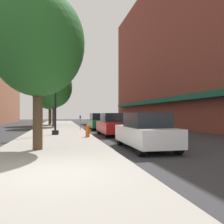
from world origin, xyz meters
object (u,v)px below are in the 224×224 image
at_px(lamppost, 55,91).
at_px(tree_near, 50,88).
at_px(tree_mid, 38,43).
at_px(car_red, 113,125).
at_px(car_white, 146,132).
at_px(parking_meter_near, 80,121).
at_px(car_green, 99,122).
at_px(fire_hydrant, 88,131).
at_px(tree_far, 54,87).

distance_m(lamppost, tree_near, 16.34).
bearing_deg(tree_mid, tree_near, 91.18).
distance_m(tree_near, car_red, 17.90).
xyz_separation_m(lamppost, tree_near, (-1.05, 16.20, 1.86)).
bearing_deg(car_red, car_white, -88.41).
xyz_separation_m(tree_near, car_red, (5.18, -16.60, -4.25)).
relative_size(lamppost, car_white, 1.37).
xyz_separation_m(parking_meter_near, car_green, (1.95, 1.26, -0.14)).
relative_size(tree_near, car_white, 1.82).
height_order(fire_hydrant, tree_mid, tree_mid).
xyz_separation_m(lamppost, car_red, (4.12, -0.40, -2.39)).
bearing_deg(tree_mid, lamppost, 85.43).
bearing_deg(car_green, tree_mid, -108.76).
xyz_separation_m(tree_far, car_red, (4.50, -11.13, -3.87)).
bearing_deg(car_red, tree_far, 113.61).
xyz_separation_m(lamppost, fire_hydrant, (2.06, -2.28, -2.68)).
xyz_separation_m(lamppost, car_green, (4.12, 6.33, -2.39)).
bearing_deg(tree_near, car_white, -77.58).
relative_size(tree_mid, car_red, 1.56).
height_order(lamppost, car_white, lamppost).
bearing_deg(tree_near, parking_meter_near, -73.85).
bearing_deg(lamppost, fire_hydrant, -48.00).
bearing_deg(tree_mid, fire_hydrant, 61.52).
height_order(lamppost, tree_mid, tree_mid).
bearing_deg(tree_far, parking_meter_near, -65.78).
relative_size(lamppost, car_green, 1.37).
xyz_separation_m(tree_mid, tree_far, (0.19, 17.85, 0.11)).
xyz_separation_m(fire_hydrant, tree_mid, (-2.63, -4.84, 4.05)).
bearing_deg(tree_mid, parking_meter_near, 77.31).
bearing_deg(tree_far, car_white, -75.99).
height_order(lamppost, car_green, lamppost).
bearing_deg(lamppost, tree_mid, -94.57).
relative_size(fire_hydrant, tree_far, 0.11).
bearing_deg(car_red, fire_hydrant, -136.09).
relative_size(fire_hydrant, car_red, 0.18).
xyz_separation_m(fire_hydrant, car_green, (2.07, 8.61, 0.29)).
xyz_separation_m(tree_near, car_green, (5.18, -9.88, -4.25)).
bearing_deg(tree_far, car_red, -67.99).
relative_size(tree_near, tree_far, 1.12).
bearing_deg(lamppost, car_green, 56.89).
distance_m(lamppost, tree_mid, 7.28).
xyz_separation_m(lamppost, parking_meter_near, (2.17, 5.06, -2.25)).
bearing_deg(tree_near, tree_mid, -88.82).
relative_size(lamppost, fire_hydrant, 7.47).
height_order(fire_hydrant, car_white, car_white).
distance_m(fire_hydrant, car_white, 5.44).
relative_size(fire_hydrant, parking_meter_near, 0.60).
distance_m(lamppost, car_white, 8.73).
bearing_deg(car_green, tree_near, 118.14).
distance_m(lamppost, car_red, 4.79).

